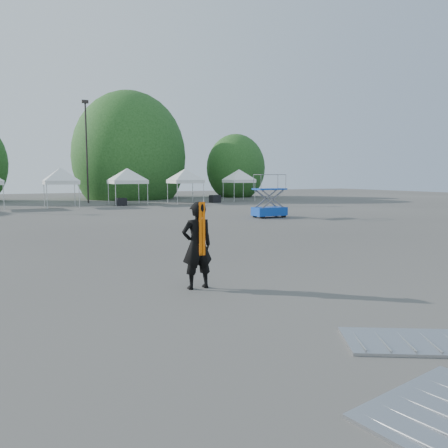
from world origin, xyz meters
name	(u,v)px	position (x,y,z in m)	size (l,w,h in m)	color
ground	(177,266)	(0.00, 0.00, 0.00)	(120.00, 120.00, 0.00)	#474442
light_pole_east	(87,146)	(3.00, 32.00, 5.52)	(0.60, 0.25, 9.80)	black
tree_mid_e	(129,157)	(9.00, 39.00, 4.84)	(5.12, 5.12, 7.79)	#382314
tree_far_e	(236,168)	(22.00, 37.00, 3.63)	(3.84, 3.84, 5.84)	#382314
tent_e	(60,171)	(-0.01, 27.14, 3.06)	(3.82, 3.82, 3.88)	silver
tent_f	(127,171)	(5.77, 27.72, 3.06)	(4.34, 4.34, 3.88)	silver
tent_g	(185,172)	(11.43, 27.75, 3.06)	(4.07, 4.07, 3.88)	silver
tent_h	(239,172)	(17.90, 28.72, 3.06)	(3.78, 3.78, 3.88)	silver
man	(197,245)	(-0.48, -2.58, 1.02)	(0.75, 0.49, 2.03)	black
scissor_lift	(269,196)	(10.61, 11.51, 1.37)	(2.12, 1.08, 2.73)	#0B339A
barrier_left	(438,406)	(-0.18, -8.69, 0.03)	(2.20, 1.34, 0.07)	#9B9EA3
barrier_mid	(417,341)	(1.24, -7.25, 0.04)	(2.48, 2.08, 0.07)	#9B9EA3
crate_mid	(121,202)	(4.91, 26.80, 0.34)	(0.88, 0.68, 0.68)	black
crate_east	(215,199)	(14.35, 27.17, 0.38)	(0.97, 0.75, 0.75)	black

